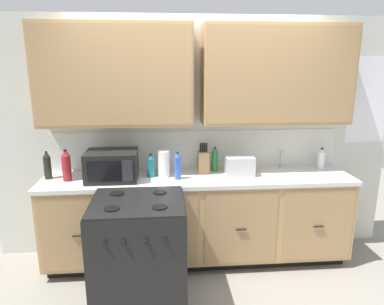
{
  "coord_description": "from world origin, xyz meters",
  "views": [
    {
      "loc": [
        -0.34,
        -2.99,
        2.0
      ],
      "look_at": [
        -0.07,
        0.27,
        1.18
      ],
      "focal_mm": 32.77,
      "sensor_mm": 36.0,
      "label": 1
    }
  ],
  "objects_px": {
    "bottle_clear": "(321,158)",
    "bottle_teal": "(151,165)",
    "stove_range": "(139,253)",
    "paper_towel_roll": "(164,164)",
    "knife_block": "(203,161)",
    "bottle_red": "(66,165)",
    "microwave": "(112,166)",
    "bottle_dark": "(47,165)",
    "toaster": "(240,166)",
    "bottle_blue": "(178,166)",
    "bottle_green": "(215,159)"
  },
  "relations": [
    {
      "from": "bottle_dark",
      "to": "bottle_green",
      "type": "bearing_deg",
      "value": 4.1
    },
    {
      "from": "stove_range",
      "to": "toaster",
      "type": "height_order",
      "value": "toaster"
    },
    {
      "from": "microwave",
      "to": "bottle_dark",
      "type": "bearing_deg",
      "value": 172.07
    },
    {
      "from": "bottle_clear",
      "to": "microwave",
      "type": "bearing_deg",
      "value": -174.76
    },
    {
      "from": "bottle_blue",
      "to": "paper_towel_roll",
      "type": "bearing_deg",
      "value": 144.44
    },
    {
      "from": "toaster",
      "to": "paper_towel_roll",
      "type": "relative_size",
      "value": 1.08
    },
    {
      "from": "bottle_clear",
      "to": "bottle_teal",
      "type": "bearing_deg",
      "value": -175.75
    },
    {
      "from": "knife_block",
      "to": "bottle_clear",
      "type": "bearing_deg",
      "value": 1.65
    },
    {
      "from": "toaster",
      "to": "bottle_red",
      "type": "relative_size",
      "value": 0.92
    },
    {
      "from": "stove_range",
      "to": "bottle_dark",
      "type": "height_order",
      "value": "bottle_dark"
    },
    {
      "from": "bottle_dark",
      "to": "microwave",
      "type": "bearing_deg",
      "value": -7.93
    },
    {
      "from": "bottle_clear",
      "to": "bottle_dark",
      "type": "relative_size",
      "value": 0.83
    },
    {
      "from": "microwave",
      "to": "bottle_clear",
      "type": "height_order",
      "value": "microwave"
    },
    {
      "from": "bottle_red",
      "to": "bottle_green",
      "type": "bearing_deg",
      "value": 7.64
    },
    {
      "from": "microwave",
      "to": "toaster",
      "type": "bearing_deg",
      "value": 1.73
    },
    {
      "from": "stove_range",
      "to": "knife_block",
      "type": "xyz_separation_m",
      "value": [
        0.62,
        0.75,
        0.57
      ]
    },
    {
      "from": "knife_block",
      "to": "paper_towel_roll",
      "type": "bearing_deg",
      "value": -166.04
    },
    {
      "from": "toaster",
      "to": "knife_block",
      "type": "distance_m",
      "value": 0.37
    },
    {
      "from": "stove_range",
      "to": "bottle_red",
      "type": "distance_m",
      "value": 1.1
    },
    {
      "from": "paper_towel_roll",
      "to": "bottle_clear",
      "type": "relative_size",
      "value": 1.15
    },
    {
      "from": "bottle_red",
      "to": "bottle_clear",
      "type": "relative_size",
      "value": 1.35
    },
    {
      "from": "bottle_green",
      "to": "paper_towel_roll",
      "type": "bearing_deg",
      "value": -164.79
    },
    {
      "from": "bottle_clear",
      "to": "stove_range",
      "type": "bearing_deg",
      "value": -157.31
    },
    {
      "from": "microwave",
      "to": "paper_towel_roll",
      "type": "distance_m",
      "value": 0.5
    },
    {
      "from": "bottle_red",
      "to": "bottle_clear",
      "type": "height_order",
      "value": "bottle_red"
    },
    {
      "from": "paper_towel_roll",
      "to": "bottle_dark",
      "type": "relative_size",
      "value": 0.96
    },
    {
      "from": "paper_towel_roll",
      "to": "bottle_dark",
      "type": "distance_m",
      "value": 1.12
    },
    {
      "from": "microwave",
      "to": "bottle_dark",
      "type": "relative_size",
      "value": 1.77
    },
    {
      "from": "knife_block",
      "to": "bottle_blue",
      "type": "height_order",
      "value": "knife_block"
    },
    {
      "from": "knife_block",
      "to": "microwave",
      "type": "bearing_deg",
      "value": -169.78
    },
    {
      "from": "bottle_blue",
      "to": "stove_range",
      "type": "bearing_deg",
      "value": -122.21
    },
    {
      "from": "stove_range",
      "to": "bottle_clear",
      "type": "relative_size",
      "value": 4.22
    },
    {
      "from": "stove_range",
      "to": "bottle_red",
      "type": "relative_size",
      "value": 3.12
    },
    {
      "from": "microwave",
      "to": "knife_block",
      "type": "distance_m",
      "value": 0.91
    },
    {
      "from": "bottle_red",
      "to": "bottle_green",
      "type": "height_order",
      "value": "bottle_red"
    },
    {
      "from": "stove_range",
      "to": "paper_towel_roll",
      "type": "bearing_deg",
      "value": 71.25
    },
    {
      "from": "paper_towel_roll",
      "to": "bottle_red",
      "type": "bearing_deg",
      "value": -176.82
    },
    {
      "from": "knife_block",
      "to": "paper_towel_roll",
      "type": "xyz_separation_m",
      "value": [
        -0.4,
        -0.1,
        0.01
      ]
    },
    {
      "from": "bottle_blue",
      "to": "bottle_green",
      "type": "xyz_separation_m",
      "value": [
        0.39,
        0.24,
        -0.01
      ]
    },
    {
      "from": "knife_block",
      "to": "bottle_teal",
      "type": "distance_m",
      "value": 0.53
    },
    {
      "from": "microwave",
      "to": "paper_towel_roll",
      "type": "relative_size",
      "value": 1.85
    },
    {
      "from": "bottle_green",
      "to": "bottle_blue",
      "type": "bearing_deg",
      "value": -149.11
    },
    {
      "from": "bottle_red",
      "to": "bottle_teal",
      "type": "xyz_separation_m",
      "value": [
        0.79,
        0.05,
        -0.03
      ]
    },
    {
      "from": "stove_range",
      "to": "knife_block",
      "type": "distance_m",
      "value": 1.13
    },
    {
      "from": "bottle_clear",
      "to": "knife_block",
      "type": "bearing_deg",
      "value": -178.35
    },
    {
      "from": "stove_range",
      "to": "toaster",
      "type": "relative_size",
      "value": 3.39
    },
    {
      "from": "knife_block",
      "to": "bottle_clear",
      "type": "distance_m",
      "value": 1.26
    },
    {
      "from": "bottle_clear",
      "to": "bottle_blue",
      "type": "relative_size",
      "value": 0.83
    },
    {
      "from": "bottle_dark",
      "to": "paper_towel_roll",
      "type": "bearing_deg",
      "value": -1.27
    },
    {
      "from": "bottle_teal",
      "to": "bottle_clear",
      "type": "height_order",
      "value": "bottle_teal"
    }
  ]
}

